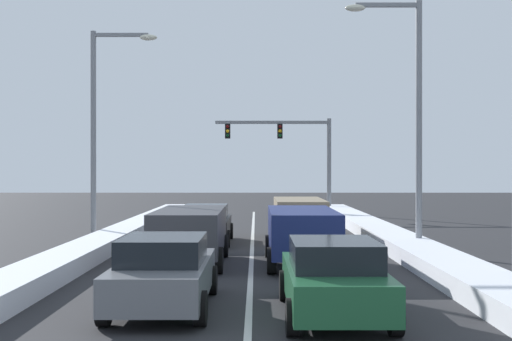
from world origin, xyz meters
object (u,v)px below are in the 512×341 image
sedan_black_center_lane_third (209,224)px  traffic_light_gantry (296,145)px  street_lamp_right_mid (412,103)px  suv_navy_right_lane_second (305,231)px  street_lamp_left_mid (106,116)px  suv_tan_right_lane_third (302,215)px  suv_charcoal_center_lane_second (193,231)px  sedan_green_right_lane_nearest (337,278)px  sedan_gray_center_lane_nearest (167,272)px  street_lamp_right_near (506,73)px

sedan_black_center_lane_third → traffic_light_gantry: size_ratio=0.60×
traffic_light_gantry → street_lamp_right_mid: size_ratio=0.87×
suv_navy_right_lane_second → street_lamp_left_mid: size_ratio=0.58×
sedan_black_center_lane_third → street_lamp_left_mid: 5.99m
suv_navy_right_lane_second → suv_tan_right_lane_third: (0.38, 7.04, 0.00)m
suv_charcoal_center_lane_second → street_lamp_right_mid: (7.28, 2.76, 4.16)m
sedan_green_right_lane_nearest → street_lamp_right_mid: street_lamp_right_mid is taller
suv_navy_right_lane_second → traffic_light_gantry: bearing=87.4°
sedan_green_right_lane_nearest → street_lamp_left_mid: size_ratio=0.54×
suv_navy_right_lane_second → traffic_light_gantry: (1.04, 22.75, 3.48)m
suv_navy_right_lane_second → sedan_black_center_lane_third: size_ratio=1.09×
sedan_green_right_lane_nearest → street_lamp_left_mid: (-7.67, 13.25, 4.25)m
sedan_gray_center_lane_nearest → street_lamp_right_mid: size_ratio=0.52×
sedan_black_center_lane_third → street_lamp_right_mid: bearing=-22.5°
suv_charcoal_center_lane_second → street_lamp_right_mid: bearing=20.8°
street_lamp_right_mid → street_lamp_left_mid: size_ratio=1.04×
sedan_green_right_lane_nearest → suv_tan_right_lane_third: 13.93m
suv_tan_right_lane_third → traffic_light_gantry: size_ratio=0.65×
suv_navy_right_lane_second → suv_charcoal_center_lane_second: bearing=178.8°
sedan_green_right_lane_nearest → suv_charcoal_center_lane_second: (-3.52, 6.95, 0.25)m
street_lamp_right_mid → suv_navy_right_lane_second: bearing=-144.0°
suv_charcoal_center_lane_second → street_lamp_right_near: 9.87m
sedan_gray_center_lane_nearest → sedan_green_right_lane_nearest: bearing=-11.8°
suv_navy_right_lane_second → street_lamp_right_near: (4.38, -4.41, 4.12)m
suv_charcoal_center_lane_second → traffic_light_gantry: bearing=79.0°
traffic_light_gantry → street_lamp_right_near: (3.34, -27.16, 0.64)m
sedan_green_right_lane_nearest → traffic_light_gantry: bearing=88.3°
traffic_light_gantry → street_lamp_right_mid: (2.85, -19.92, 0.68)m
traffic_light_gantry → suv_charcoal_center_lane_second: bearing=-101.0°
sedan_gray_center_lane_nearest → suv_tan_right_lane_third: bearing=74.4°
traffic_light_gantry → street_lamp_right_near: street_lamp_right_near is taller
street_lamp_right_mid → street_lamp_left_mid: (-11.43, 3.54, -0.16)m
sedan_green_right_lane_nearest → suv_charcoal_center_lane_second: 7.80m
sedan_green_right_lane_nearest → traffic_light_gantry: size_ratio=0.60×
sedan_green_right_lane_nearest → street_lamp_right_mid: bearing=68.8°
suv_navy_right_lane_second → street_lamp_right_mid: (3.89, 2.83, 4.16)m
sedan_gray_center_lane_nearest → traffic_light_gantry: bearing=81.5°
suv_navy_right_lane_second → street_lamp_left_mid: street_lamp_left_mid is taller
traffic_light_gantry → sedan_black_center_lane_third: bearing=-104.5°
sedan_green_right_lane_nearest → sedan_black_center_lane_third: same height
suv_navy_right_lane_second → sedan_black_center_lane_third: 6.73m
suv_navy_right_lane_second → suv_tan_right_lane_third: same height
sedan_gray_center_lane_nearest → traffic_light_gantry: 29.48m
suv_charcoal_center_lane_second → street_lamp_right_near: street_lamp_right_near is taller
street_lamp_right_mid → street_lamp_left_mid: 11.96m
street_lamp_right_mid → street_lamp_left_mid: bearing=162.8°
sedan_green_right_lane_nearest → suv_charcoal_center_lane_second: bearing=116.8°
traffic_light_gantry → sedan_gray_center_lane_nearest: bearing=-98.5°
sedan_black_center_lane_third → traffic_light_gantry: (4.39, 16.92, 3.73)m
street_lamp_right_mid → street_lamp_left_mid: street_lamp_right_mid is taller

